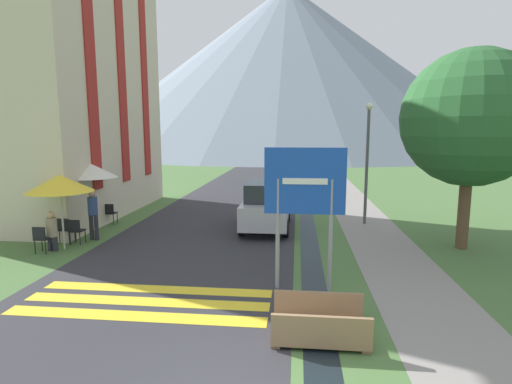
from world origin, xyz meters
The scene contains 21 objects.
ground_plane centered at (0.00, 20.00, 0.00)m, with size 160.00×160.00×0.00m, color #476B38.
road centered at (-2.50, 30.00, 0.00)m, with size 6.40×60.00×0.01m.
footpath centered at (3.60, 30.00, 0.00)m, with size 2.20×60.00×0.01m.
drainage_channel centered at (1.20, 30.00, 0.00)m, with size 0.60×60.00×0.00m.
crosswalk_marking centered at (-2.50, 3.04, 0.01)m, with size 5.44×1.84×0.01m.
mountain_distant centered at (-1.67, 77.37, 15.87)m, with size 82.72×82.72×31.75m.
hotel_building centered at (-9.40, 12.00, 6.51)m, with size 5.65×9.97×12.14m.
road_sign centered at (0.93, 4.11, 2.24)m, with size 1.85×0.11×3.34m.
footbridge centered at (1.20, 1.90, 0.23)m, with size 1.70×1.10×0.65m.
parked_car_near centered at (-0.40, 10.02, 0.91)m, with size 1.78×4.05×1.82m.
parked_car_far centered at (-0.49, 22.91, 0.91)m, with size 1.81×4.57×1.82m.
cafe_chair_nearest centered at (-6.97, 6.10, 0.51)m, with size 0.40×0.40×0.85m.
cafe_chair_near_right centered at (-6.46, 7.14, 0.51)m, with size 0.40×0.40×0.85m.
cafe_chair_far_left centered at (-6.68, 10.01, 0.51)m, with size 0.40×0.40×0.85m.
cafe_chair_near_left centered at (-6.91, 7.27, 0.51)m, with size 0.40×0.40×0.85m.
cafe_umbrella_front_yellow centered at (-6.59, 6.64, 2.10)m, with size 2.01×2.01×2.37m.
cafe_umbrella_middle_white centered at (-6.84, 9.02, 2.26)m, with size 1.90×1.90×2.53m.
person_seated_near centered at (-6.82, 6.40, 0.70)m, with size 0.32×0.32×1.27m.
person_standing_terrace centered at (-6.16, 7.74, 0.99)m, with size 0.32×0.32×1.70m.
streetlamp centered at (3.50, 11.20, 2.87)m, with size 0.28×0.28×4.79m.
tree_by_path centered at (6.02, 8.03, 4.09)m, with size 4.19×4.19×6.19m.
Camera 1 is at (0.76, -4.96, 3.70)m, focal length 28.00 mm.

